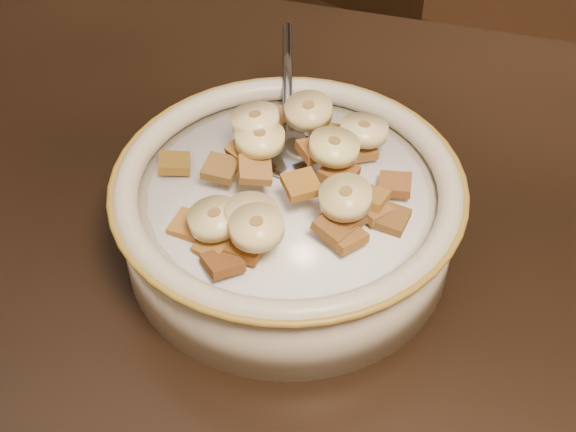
# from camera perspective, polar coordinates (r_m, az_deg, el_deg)

# --- Properties ---
(chair) EXTENTS (0.54, 0.54, 0.95)m
(chair) POSITION_cam_1_polar(r_m,az_deg,el_deg) (1.26, -0.77, 12.75)
(chair) COLOR black
(chair) RESTS_ON floor
(cereal_bowl) EXTENTS (0.21, 0.21, 0.05)m
(cereal_bowl) POSITION_cam_1_polar(r_m,az_deg,el_deg) (0.52, 0.00, -0.35)
(cereal_bowl) COLOR #B2AA90
(cereal_bowl) RESTS_ON table
(milk) EXTENTS (0.18, 0.18, 0.00)m
(milk) POSITION_cam_1_polar(r_m,az_deg,el_deg) (0.50, 0.00, 1.68)
(milk) COLOR silver
(milk) RESTS_ON cereal_bowl
(spoon) EXTENTS (0.05, 0.06, 0.01)m
(spoon) POSITION_cam_1_polar(r_m,az_deg,el_deg) (0.52, -0.01, 4.59)
(spoon) COLOR gray
(spoon) RESTS_ON cereal_bowl
(cereal_square_0) EXTENTS (0.02, 0.02, 0.01)m
(cereal_square_0) POSITION_cam_1_polar(r_m,az_deg,el_deg) (0.53, 3.47, 5.68)
(cereal_square_0) COLOR brown
(cereal_square_0) RESTS_ON milk
(cereal_square_1) EXTENTS (0.02, 0.02, 0.01)m
(cereal_square_1) POSITION_cam_1_polar(r_m,az_deg,el_deg) (0.50, -4.82, 3.41)
(cereal_square_1) COLOR brown
(cereal_square_1) RESTS_ON milk
(cereal_square_2) EXTENTS (0.03, 0.03, 0.01)m
(cereal_square_2) POSITION_cam_1_polar(r_m,az_deg,el_deg) (0.54, -1.72, 6.37)
(cereal_square_2) COLOR brown
(cereal_square_2) RESTS_ON milk
(cereal_square_3) EXTENTS (0.02, 0.02, 0.01)m
(cereal_square_3) POSITION_cam_1_polar(r_m,az_deg,el_deg) (0.50, 7.61, 2.24)
(cereal_square_3) COLOR brown
(cereal_square_3) RESTS_ON milk
(cereal_square_4) EXTENTS (0.02, 0.02, 0.01)m
(cereal_square_4) POSITION_cam_1_polar(r_m,az_deg,el_deg) (0.53, 3.53, 5.65)
(cereal_square_4) COLOR brown
(cereal_square_4) RESTS_ON milk
(cereal_square_5) EXTENTS (0.03, 0.03, 0.01)m
(cereal_square_5) POSITION_cam_1_polar(r_m,az_deg,el_deg) (0.50, 2.00, 4.72)
(cereal_square_5) COLOR brown
(cereal_square_5) RESTS_ON milk
(cereal_square_6) EXTENTS (0.03, 0.03, 0.01)m
(cereal_square_6) POSITION_cam_1_polar(r_m,az_deg,el_deg) (0.52, -8.08, 3.75)
(cereal_square_6) COLOR brown
(cereal_square_6) RESTS_ON milk
(cereal_square_7) EXTENTS (0.03, 0.03, 0.01)m
(cereal_square_7) POSITION_cam_1_polar(r_m,az_deg,el_deg) (0.47, 4.00, -0.17)
(cereal_square_7) COLOR brown
(cereal_square_7) RESTS_ON milk
(cereal_square_8) EXTENTS (0.03, 0.03, 0.01)m
(cereal_square_8) POSITION_cam_1_polar(r_m,az_deg,el_deg) (0.52, 5.14, 4.78)
(cereal_square_8) COLOR brown
(cereal_square_8) RESTS_ON milk
(cereal_square_9) EXTENTS (0.03, 0.03, 0.01)m
(cereal_square_9) POSITION_cam_1_polar(r_m,az_deg,el_deg) (0.51, -2.98, 4.82)
(cereal_square_9) COLOR #9C6A2A
(cereal_square_9) RESTS_ON milk
(cereal_square_10) EXTENTS (0.02, 0.02, 0.01)m
(cereal_square_10) POSITION_cam_1_polar(r_m,az_deg,el_deg) (0.48, 5.83, 1.35)
(cereal_square_10) COLOR brown
(cereal_square_10) RESTS_ON milk
(cereal_square_11) EXTENTS (0.03, 0.03, 0.01)m
(cereal_square_11) POSITION_cam_1_polar(r_m,az_deg,el_deg) (0.48, 0.95, 2.24)
(cereal_square_11) COLOR brown
(cereal_square_11) RESTS_ON milk
(cereal_square_12) EXTENTS (0.03, 0.02, 0.01)m
(cereal_square_12) POSITION_cam_1_polar(r_m,az_deg,el_deg) (0.49, 3.64, 3.09)
(cereal_square_12) COLOR brown
(cereal_square_12) RESTS_ON milk
(cereal_square_13) EXTENTS (0.03, 0.03, 0.01)m
(cereal_square_13) POSITION_cam_1_polar(r_m,az_deg,el_deg) (0.46, 3.33, -0.78)
(cereal_square_13) COLOR brown
(cereal_square_13) RESTS_ON milk
(cereal_square_14) EXTENTS (0.03, 0.03, 0.01)m
(cereal_square_14) POSITION_cam_1_polar(r_m,az_deg,el_deg) (0.45, -4.67, -3.33)
(cereal_square_14) COLOR #633512
(cereal_square_14) RESTS_ON milk
(cereal_square_15) EXTENTS (0.03, 0.03, 0.01)m
(cereal_square_15) POSITION_cam_1_polar(r_m,az_deg,el_deg) (0.46, -5.23, -2.10)
(cereal_square_15) COLOR brown
(cereal_square_15) RESTS_ON milk
(cereal_square_16) EXTENTS (0.03, 0.03, 0.01)m
(cereal_square_16) POSITION_cam_1_polar(r_m,az_deg,el_deg) (0.48, 6.04, 0.54)
(cereal_square_16) COLOR brown
(cereal_square_16) RESTS_ON milk
(cereal_square_17) EXTENTS (0.02, 0.02, 0.01)m
(cereal_square_17) POSITION_cam_1_polar(r_m,az_deg,el_deg) (0.46, -3.04, -2.27)
(cereal_square_17) COLOR #653211
(cereal_square_17) RESTS_ON milk
(cereal_square_18) EXTENTS (0.02, 0.02, 0.01)m
(cereal_square_18) POSITION_cam_1_polar(r_m,az_deg,el_deg) (0.53, 2.64, 5.67)
(cereal_square_18) COLOR olive
(cereal_square_18) RESTS_ON milk
(cereal_square_19) EXTENTS (0.03, 0.03, 0.01)m
(cereal_square_19) POSITION_cam_1_polar(r_m,az_deg,el_deg) (0.49, -2.37, 3.27)
(cereal_square_19) COLOR olive
(cereal_square_19) RESTS_ON milk
(cereal_square_20) EXTENTS (0.03, 0.03, 0.01)m
(cereal_square_20) POSITION_cam_1_polar(r_m,az_deg,el_deg) (0.47, -3.34, -0.33)
(cereal_square_20) COLOR brown
(cereal_square_20) RESTS_ON milk
(cereal_square_21) EXTENTS (0.03, 0.03, 0.01)m
(cereal_square_21) POSITION_cam_1_polar(r_m,az_deg,el_deg) (0.55, 0.08, 7.17)
(cereal_square_21) COLOR brown
(cereal_square_21) RESTS_ON milk
(cereal_square_22) EXTENTS (0.03, 0.03, 0.01)m
(cereal_square_22) POSITION_cam_1_polar(r_m,az_deg,el_deg) (0.52, 4.78, 5.08)
(cereal_square_22) COLOR brown
(cereal_square_22) RESTS_ON milk
(cereal_square_23) EXTENTS (0.02, 0.02, 0.01)m
(cereal_square_23) POSITION_cam_1_polar(r_m,az_deg,el_deg) (0.48, -7.05, -0.62)
(cereal_square_23) COLOR #94571E
(cereal_square_23) RESTS_ON milk
(cereal_square_24) EXTENTS (0.02, 0.02, 0.01)m
(cereal_square_24) POSITION_cam_1_polar(r_m,az_deg,el_deg) (0.48, 7.31, -0.16)
(cereal_square_24) COLOR brown
(cereal_square_24) RESTS_ON milk
(cereal_square_25) EXTENTS (0.03, 0.03, 0.01)m
(cereal_square_25) POSITION_cam_1_polar(r_m,az_deg,el_deg) (0.46, 4.08, -1.46)
(cereal_square_25) COLOR #9B6024
(cereal_square_25) RESTS_ON milk
(banana_slice_0) EXTENTS (0.04, 0.04, 0.01)m
(banana_slice_0) POSITION_cam_1_polar(r_m,az_deg,el_deg) (0.46, -5.23, -0.18)
(banana_slice_0) COLOR beige
(banana_slice_0) RESTS_ON milk
(banana_slice_1) EXTENTS (0.04, 0.04, 0.01)m
(banana_slice_1) POSITION_cam_1_polar(r_m,az_deg,el_deg) (0.49, 3.30, 4.93)
(banana_slice_1) COLOR #DFCE6C
(banana_slice_1) RESTS_ON milk
(banana_slice_2) EXTENTS (0.04, 0.04, 0.02)m
(banana_slice_2) POSITION_cam_1_polar(r_m,az_deg,el_deg) (0.51, -2.35, 6.83)
(banana_slice_2) COLOR #FCEBA9
(banana_slice_2) RESTS_ON milk
(banana_slice_3) EXTENTS (0.03, 0.04, 0.01)m
(banana_slice_3) POSITION_cam_1_polar(r_m,az_deg,el_deg) (0.50, -2.02, 5.52)
(banana_slice_3) COLOR #F1DF8D
(banana_slice_3) RESTS_ON milk
(banana_slice_4) EXTENTS (0.04, 0.04, 0.01)m
(banana_slice_4) POSITION_cam_1_polar(r_m,az_deg,el_deg) (0.46, 4.11, 1.33)
(banana_slice_4) COLOR #C8BC78
(banana_slice_4) RESTS_ON milk
(banana_slice_5) EXTENTS (0.04, 0.04, 0.01)m
(banana_slice_5) POSITION_cam_1_polar(r_m,az_deg,el_deg) (0.45, -2.24, -0.80)
(banana_slice_5) COLOR beige
(banana_slice_5) RESTS_ON milk
(banana_slice_6) EXTENTS (0.04, 0.04, 0.01)m
(banana_slice_6) POSITION_cam_1_polar(r_m,az_deg,el_deg) (0.46, -2.57, 0.06)
(banana_slice_6) COLOR beige
(banana_slice_6) RESTS_ON milk
(banana_slice_7) EXTENTS (0.04, 0.04, 0.01)m
(banana_slice_7) POSITION_cam_1_polar(r_m,az_deg,el_deg) (0.52, 5.41, 6.10)
(banana_slice_7) COLOR #CABD78
(banana_slice_7) RESTS_ON milk
(banana_slice_8) EXTENTS (0.04, 0.04, 0.01)m
(banana_slice_8) POSITION_cam_1_polar(r_m,az_deg,el_deg) (0.52, 1.47, 7.49)
(banana_slice_8) COLOR tan
(banana_slice_8) RESTS_ON milk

